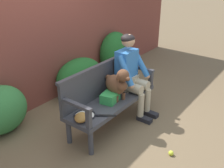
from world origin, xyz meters
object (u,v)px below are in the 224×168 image
object	(u,v)px
baseball_glove	(81,117)
tennis_ball	(171,153)
garden_bench	(112,103)
sports_bag	(110,97)
person_seated	(131,73)
tennis_racket	(87,115)
dog_on_bench	(117,83)

from	to	relation	value
baseball_glove	tennis_ball	world-z (taller)	baseball_glove
garden_bench	tennis_ball	world-z (taller)	garden_bench
garden_bench	sports_bag	world-z (taller)	sports_bag
person_seated	tennis_racket	bearing A→B (deg)	179.56
dog_on_bench	baseball_glove	distance (m)	0.77
garden_bench	tennis_racket	xyz separation A→B (m)	(-0.56, -0.01, 0.07)
sports_bag	tennis_racket	bearing A→B (deg)	179.22
tennis_ball	baseball_glove	bearing A→B (deg)	119.47
tennis_ball	person_seated	bearing A→B (deg)	60.56
garden_bench	tennis_ball	size ratio (longest dim) A/B	23.93
person_seated	dog_on_bench	bearing A→B (deg)	-174.93
sports_bag	tennis_ball	bearing A→B (deg)	-92.77
garden_bench	baseball_glove	size ratio (longest dim) A/B	7.18
sports_bag	tennis_ball	world-z (taller)	sports_bag
garden_bench	dog_on_bench	distance (m)	0.32
baseball_glove	tennis_racket	bearing A→B (deg)	-28.60
sports_bag	tennis_ball	distance (m)	1.13
garden_bench	person_seated	size ratio (longest dim) A/B	1.21
tennis_racket	tennis_ball	distance (m)	1.19
tennis_racket	garden_bench	bearing A→B (deg)	0.60
person_seated	dog_on_bench	distance (m)	0.41
tennis_racket	tennis_ball	size ratio (longest dim) A/B	8.40
baseball_glove	person_seated	bearing A→B (deg)	-36.81
dog_on_bench	baseball_glove	xyz separation A→B (m)	(-0.75, 0.02, -0.21)
tennis_ball	sports_bag	bearing A→B (deg)	87.23
person_seated	tennis_racket	xyz separation A→B (m)	(-1.02, 0.01, -0.27)
garden_bench	baseball_glove	bearing A→B (deg)	-177.88
tennis_racket	person_seated	bearing A→B (deg)	-0.44
sports_bag	tennis_ball	size ratio (longest dim) A/B	4.24
dog_on_bench	tennis_racket	bearing A→B (deg)	175.98
tennis_racket	dog_on_bench	bearing A→B (deg)	-4.02
garden_bench	tennis_ball	xyz separation A→B (m)	(-0.11, -1.04, -0.34)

